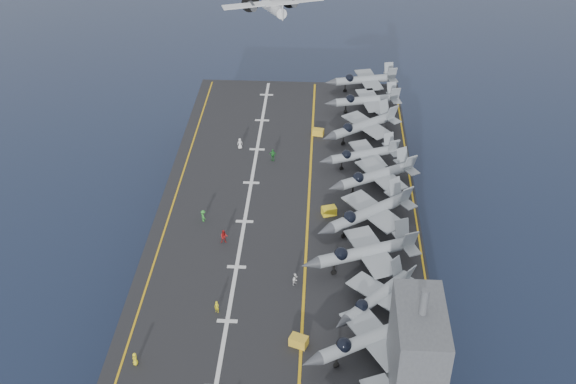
{
  "coord_description": "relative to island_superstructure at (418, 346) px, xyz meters",
  "views": [
    {
      "loc": [
        4.65,
        -82.04,
        71.85
      ],
      "look_at": [
        0.0,
        4.0,
        13.0
      ],
      "focal_mm": 45.0,
      "sensor_mm": 36.0,
      "label": 1
    }
  ],
  "objects": [
    {
      "name": "crew_2",
      "position": [
        -23.25,
        25.06,
        -6.48
      ],
      "size": [
        1.32,
        0.97,
        2.04
      ],
      "primitive_type": "imported",
      "color": "#B21919",
      "rests_on": "flight_deck"
    },
    {
      "name": "fighter_jet_3",
      "position": [
        -4.26,
        20.89,
        -4.8
      ],
      "size": [
        18.3,
        15.41,
        5.4
      ],
      "primitive_type": null,
      "color": "#969FA4",
      "rests_on": "flight_deck"
    },
    {
      "name": "crew_1",
      "position": [
        -22.41,
        11.52,
        -6.68
      ],
      "size": [
        1.13,
        0.92,
        1.64
      ],
      "primitive_type": "imported",
      "color": "yellow",
      "rests_on": "flight_deck"
    },
    {
      "name": "ground",
      "position": [
        -15.0,
        30.0,
        -17.9
      ],
      "size": [
        500.0,
        500.0,
        0.0
      ],
      "primitive_type": "plane",
      "color": "#142135",
      "rests_on": "ground"
    },
    {
      "name": "crew_0",
      "position": [
        -30.38,
        2.74,
        -6.67
      ],
      "size": [
        0.86,
        1.12,
        1.67
      ],
      "primitive_type": "imported",
      "color": "yellow",
      "rests_on": "flight_deck"
    },
    {
      "name": "flight_deck",
      "position": [
        -15.0,
        30.0,
        -7.7
      ],
      "size": [
        38.0,
        92.0,
        0.4
      ],
      "primitive_type": "cube",
      "color": "black",
      "rests_on": "hull"
    },
    {
      "name": "hull",
      "position": [
        -15.0,
        30.0,
        -12.9
      ],
      "size": [
        36.0,
        90.0,
        10.0
      ],
      "primitive_type": "cube",
      "color": "#56595E",
      "rests_on": "ground"
    },
    {
      "name": "crew_4",
      "position": [
        -18.16,
        46.77,
        -6.48
      ],
      "size": [
        1.3,
        0.93,
        2.03
      ],
      "primitive_type": "imported",
      "color": "#268C33",
      "rests_on": "flight_deck"
    },
    {
      "name": "crew_7",
      "position": [
        -13.15,
        17.08,
        -6.62
      ],
      "size": [
        1.15,
        1.26,
        1.75
      ],
      "primitive_type": "imported",
      "color": "silver",
      "rests_on": "flight_deck"
    },
    {
      "name": "tow_cart_b",
      "position": [
        -8.99,
        32.42,
        -6.89
      ],
      "size": [
        2.34,
        1.89,
        1.21
      ],
      "primitive_type": null,
      "color": "yellow",
      "rests_on": "flight_deck"
    },
    {
      "name": "tow_cart_c",
      "position": [
        -10.99,
        55.38,
        -6.95
      ],
      "size": [
        2.03,
        1.52,
        1.1
      ],
      "primitive_type": null,
      "color": "gold",
      "rests_on": "flight_deck"
    },
    {
      "name": "tow_cart_a",
      "position": [
        -12.3,
        6.64,
        -6.89
      ],
      "size": [
        2.36,
        1.95,
        1.22
      ],
      "primitive_type": null,
      "color": "gold",
      "rests_on": "flight_deck"
    },
    {
      "name": "transport_plane",
      "position": [
        -20.68,
        85.35,
        3.69
      ],
      "size": [
        23.56,
        19.59,
        4.77
      ],
      "primitive_type": null,
      "color": "silver"
    },
    {
      "name": "deck_edge_stbd",
      "position": [
        3.5,
        30.0,
        -7.48
      ],
      "size": [
        0.25,
        90.0,
        0.02
      ],
      "primitive_type": "cube",
      "color": "gold",
      "rests_on": "flight_deck"
    },
    {
      "name": "fighter_jet_8",
      "position": [
        -2.55,
        64.5,
        -5.13
      ],
      "size": [
        15.42,
        12.08,
        4.74
      ],
      "primitive_type": null,
      "color": "gray",
      "rests_on": "flight_deck"
    },
    {
      "name": "fighter_jet_2",
      "position": [
        -3.09,
        12.92,
        -5.2
      ],
      "size": [
        15.44,
        15.77,
        4.6
      ],
      "primitive_type": null,
      "color": "#8F979E",
      "rests_on": "flight_deck"
    },
    {
      "name": "fighter_jet_9",
      "position": [
        -2.55,
        73.0,
        -5.13
      ],
      "size": [
        15.42,
        12.08,
        4.74
      ],
      "primitive_type": null,
      "color": "gray",
      "rests_on": "flight_deck"
    },
    {
      "name": "fighter_jet_6",
      "position": [
        -3.7,
        45.86,
        -5.23
      ],
      "size": [
        15.35,
        12.84,
        4.54
      ],
      "primitive_type": null,
      "color": "#9DA6AD",
      "rests_on": "flight_deck"
    },
    {
      "name": "deck_edge_port",
      "position": [
        -32.0,
        30.0,
        -7.48
      ],
      "size": [
        0.25,
        90.0,
        0.02
      ],
      "primitive_type": "cube",
      "color": "gold",
      "rests_on": "flight_deck"
    },
    {
      "name": "fighter_jet_5",
      "position": [
        -1.98,
        39.48,
        -4.98
      ],
      "size": [
        17.41,
        15.62,
        5.04
      ],
      "primitive_type": null,
      "color": "gray",
      "rests_on": "flight_deck"
    },
    {
      "name": "island_superstructure",
      "position": [
        0.0,
        0.0,
        0.0
      ],
      "size": [
        5.0,
        10.0,
        15.0
      ],
      "primitive_type": null,
      "color": "#56595E",
      "rests_on": "flight_deck"
    },
    {
      "name": "crew_3",
      "position": [
        -26.84,
        29.84,
        -6.6
      ],
      "size": [
        1.16,
        1.3,
        1.8
      ],
      "primitive_type": "imported",
      "color": "green",
      "rests_on": "flight_deck"
    },
    {
      "name": "fighter_jet_4",
      "position": [
        -3.48,
        29.66,
        -4.81
      ],
      "size": [
        18.6,
        17.55,
        5.38
      ],
      "primitive_type": null,
      "color": "gray",
      "rests_on": "flight_deck"
    },
    {
      "name": "fighter_jet_1",
      "position": [
        -4.38,
        5.66,
        -4.9
      ],
      "size": [
        18.01,
        16.24,
        5.21
      ],
      "primitive_type": null,
      "color": "gray",
      "rests_on": "flight_deck"
    },
    {
      "name": "crew_5",
      "position": [
        -23.83,
        50.21,
        -6.57
      ],
      "size": [
        1.26,
        0.99,
        1.86
      ],
      "primitive_type": "imported",
      "color": "white",
      "rests_on": "flight_deck"
    },
    {
      "name": "fighter_jet_7",
      "position": [
        -3.48,
        54.75,
        -4.96
      ],
      "size": [
        17.6,
        16.56,
        5.09
      ],
      "primitive_type": null,
      "color": "gray",
      "rests_on": "flight_deck"
    },
    {
      "name": "landing_centerline",
      "position": [
        -21.0,
        30.0,
        -7.48
      ],
      "size": [
        0.5,
        90.0,
        0.02
      ],
      "primitive_type": "cube",
      "color": "silver",
      "rests_on": "flight_deck"
    },
    {
      "name": "foul_line",
      "position": [
        -12.0,
        30.0,
        -7.48
      ],
      "size": [
        0.35,
        90.0,
        0.02
      ],
      "primitive_type": "cube",
      "color": "gold",
      "rests_on": "flight_deck"
    }
  ]
}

